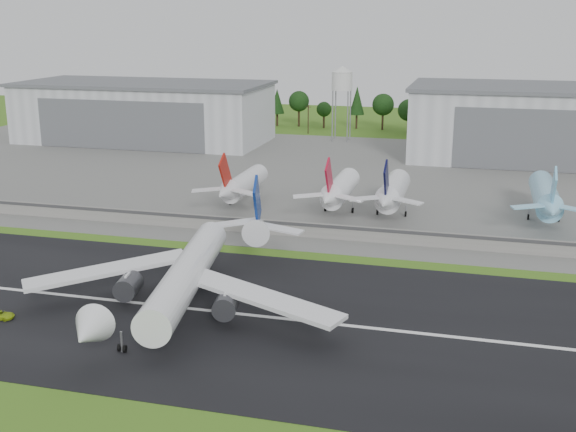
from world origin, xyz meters
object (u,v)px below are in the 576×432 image
(parked_jet_skyblue, at_px, (546,197))
(main_airliner, at_px, (186,283))
(parked_jet_red_a, at_px, (241,185))
(parked_jet_red_b, at_px, (338,190))
(parked_jet_navy, at_px, (392,193))
(ground_vehicle, at_px, (0,315))

(parked_jet_skyblue, bearing_deg, main_airliner, -130.83)
(parked_jet_red_a, distance_m, parked_jet_red_b, 25.50)
(main_airliner, height_order, parked_jet_skyblue, main_airliner)
(main_airliner, xyz_separation_m, parked_jet_skyblue, (62.23, 72.01, 1.37))
(parked_jet_navy, distance_m, parked_jet_skyblue, 36.48)
(ground_vehicle, distance_m, parked_jet_navy, 95.50)
(main_airliner, height_order, parked_jet_red_b, main_airliner)
(parked_jet_red_b, bearing_deg, parked_jet_navy, 0.10)
(parked_jet_red_b, height_order, parked_jet_skyblue, parked_jet_skyblue)
(main_airliner, relative_size, parked_jet_skyblue, 1.58)
(main_airliner, relative_size, parked_jet_red_b, 1.89)
(main_airliner, bearing_deg, parked_jet_navy, -121.13)
(ground_vehicle, height_order, parked_jet_red_b, parked_jet_red_b)
(main_airliner, bearing_deg, parked_jet_red_b, -110.70)
(ground_vehicle, distance_m, parked_jet_red_b, 88.64)
(ground_vehicle, relative_size, parked_jet_red_b, 0.15)
(parked_jet_red_a, relative_size, parked_jet_red_b, 1.00)
(parked_jet_red_a, bearing_deg, ground_vehicle, -101.01)
(main_airliner, height_order, ground_vehicle, main_airliner)
(ground_vehicle, distance_m, parked_jet_red_a, 80.14)
(ground_vehicle, bearing_deg, main_airliner, -73.75)
(parked_jet_red_b, bearing_deg, parked_jet_red_a, -179.94)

